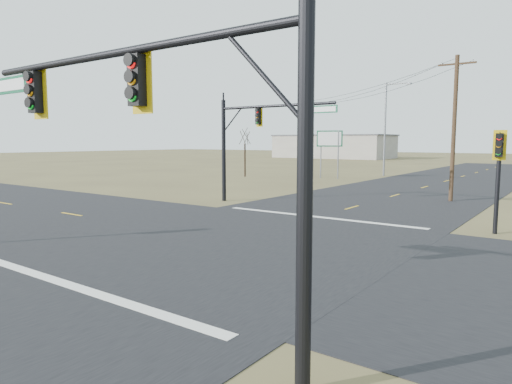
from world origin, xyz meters
TOP-DOWN VIEW (x-y plane):
  - ground at (0.00, 0.00)m, footprint 320.00×320.00m
  - road_ew at (0.00, 0.00)m, footprint 160.00×14.00m
  - road_ns at (0.00, 0.00)m, footprint 14.00×160.00m
  - stop_bar_near at (0.00, -7.50)m, footprint 12.00×0.40m
  - stop_bar_far at (0.00, 7.50)m, footprint 12.00×0.40m
  - mast_arm_near at (4.42, -8.44)m, footprint 10.33×0.44m
  - mast_arm_far at (-5.84, 9.89)m, footprint 8.84×0.50m
  - pedestal_signal_ne at (8.69, 8.15)m, footprint 0.62×0.54m
  - utility_pole_near at (4.28, 19.12)m, footprint 2.46×0.29m
  - utility_pole_far at (-11.22, 25.78)m, footprint 1.99×0.70m
  - highway_sign at (-11.69, 31.83)m, footprint 2.69×1.17m
  - streetlight_c at (-7.83, 39.25)m, footprint 3.12×0.46m
  - bare_tree_a at (-21.03, 28.34)m, footprint 3.13×3.13m
  - bare_tree_b at (-21.30, 43.43)m, footprint 3.57×3.57m
  - warehouse_left at (-40.00, 90.00)m, footprint 28.00×14.00m

SIDE VIEW (x-z plane):
  - ground at x=0.00m, z-range 0.00..0.00m
  - road_ew at x=0.00m, z-range 0.00..0.02m
  - road_ns at x=0.00m, z-range 0.00..0.02m
  - stop_bar_near at x=0.00m, z-range 0.03..0.03m
  - stop_bar_far at x=0.00m, z-range 0.03..0.03m
  - warehouse_left at x=-40.00m, z-range 0.00..5.50m
  - pedestal_signal_ne at x=8.69m, z-range 1.04..5.78m
  - highway_sign at x=-11.69m, z-range 1.17..6.57m
  - utility_pole_far at x=-11.22m, z-range 0.20..8.56m
  - bare_tree_a at x=-21.03m, z-range 1.78..7.88m
  - mast_arm_near at x=4.42m, z-range 1.54..8.24m
  - mast_arm_far at x=-5.84m, z-range 1.57..8.63m
  - utility_pole_near at x=4.28m, z-range 0.18..10.25m
  - bare_tree_b at x=-21.30m, z-range 2.22..9.65m
  - streetlight_c at x=-7.83m, z-range 0.69..11.84m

